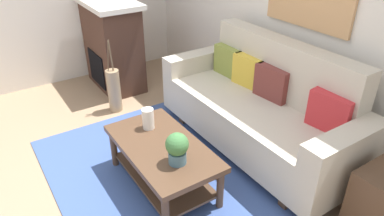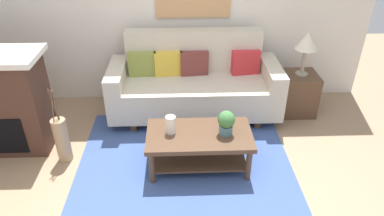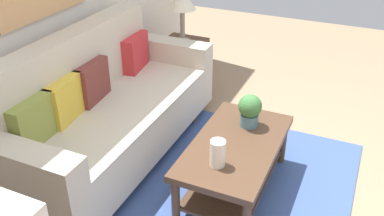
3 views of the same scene
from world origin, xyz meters
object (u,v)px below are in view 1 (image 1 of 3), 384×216
(throw_pillow_olive, at_px, (228,61))
(fireplace, at_px, (112,45))
(couch, at_px, (260,109))
(throw_pillow_crimson, at_px, (330,112))
(potted_plant_tabletop, at_px, (177,148))
(throw_pillow_mustard, at_px, (249,71))
(coffee_table, at_px, (162,156))
(floor_vase, at_px, (114,91))
(throw_pillow_maroon, at_px, (272,83))
(tabletop_vase, at_px, (148,119))

(throw_pillow_olive, xyz_separation_m, fireplace, (-1.48, -0.77, -0.09))
(throw_pillow_olive, relative_size, fireplace, 0.31)
(couch, height_order, fireplace, fireplace)
(couch, bearing_deg, throw_pillow_crimson, 10.64)
(potted_plant_tabletop, relative_size, fireplace, 0.23)
(couch, distance_m, throw_pillow_olive, 0.73)
(couch, xyz_separation_m, throw_pillow_mustard, (-0.34, 0.13, 0.25))
(coffee_table, bearing_deg, couch, 90.05)
(throw_pillow_olive, distance_m, potted_plant_tabletop, 1.56)
(throw_pillow_mustard, distance_m, floor_vase, 1.62)
(potted_plant_tabletop, xyz_separation_m, fireplace, (-2.42, 0.47, 0.02))
(throw_pillow_crimson, height_order, fireplace, fireplace)
(throw_pillow_maroon, height_order, tabletop_vase, throw_pillow_maroon)
(couch, distance_m, tabletop_vase, 1.11)
(throw_pillow_maroon, relative_size, throw_pillow_crimson, 1.00)
(floor_vase, bearing_deg, throw_pillow_olive, 52.26)
(potted_plant_tabletop, bearing_deg, throw_pillow_olive, 127.42)
(couch, bearing_deg, throw_pillow_mustard, 159.41)
(couch, relative_size, throw_pillow_mustard, 6.02)
(throw_pillow_olive, height_order, throw_pillow_crimson, same)
(floor_vase, bearing_deg, fireplace, 156.64)
(couch, distance_m, floor_vase, 1.76)
(tabletop_vase, xyz_separation_m, fireplace, (-1.86, 0.43, 0.06))
(throw_pillow_crimson, relative_size, potted_plant_tabletop, 1.37)
(tabletop_vase, bearing_deg, throw_pillow_maroon, 76.19)
(throw_pillow_olive, height_order, potted_plant_tabletop, throw_pillow_olive)
(tabletop_vase, relative_size, fireplace, 0.17)
(throw_pillow_mustard, xyz_separation_m, tabletop_vase, (0.04, -1.19, -0.15))
(throw_pillow_mustard, relative_size, floor_vase, 0.69)
(couch, xyz_separation_m, fireplace, (-2.15, -0.64, 0.16))
(throw_pillow_maroon, relative_size, tabletop_vase, 1.88)
(coffee_table, bearing_deg, fireplace, 168.06)
(throw_pillow_mustard, height_order, potted_plant_tabletop, throw_pillow_mustard)
(couch, height_order, floor_vase, couch)
(couch, distance_m, fireplace, 2.25)
(throw_pillow_maroon, distance_m, floor_vase, 1.87)
(tabletop_vase, bearing_deg, throw_pillow_crimson, 51.05)
(floor_vase, bearing_deg, throw_pillow_mustard, 42.47)
(throw_pillow_crimson, height_order, potted_plant_tabletop, throw_pillow_crimson)
(potted_plant_tabletop, bearing_deg, fireplace, 169.12)
(throw_pillow_mustard, xyz_separation_m, throw_pillow_crimson, (1.01, 0.00, 0.00))
(coffee_table, height_order, tabletop_vase, tabletop_vase)
(tabletop_vase, bearing_deg, potted_plant_tabletop, -4.08)
(throw_pillow_crimson, bearing_deg, throw_pillow_olive, 180.00)
(coffee_table, relative_size, tabletop_vase, 5.74)
(couch, height_order, tabletop_vase, couch)
(throw_pillow_mustard, distance_m, coffee_table, 1.32)
(throw_pillow_maroon, relative_size, coffee_table, 0.33)
(throw_pillow_olive, distance_m, throw_pillow_crimson, 1.34)
(fireplace, bearing_deg, coffee_table, -11.94)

